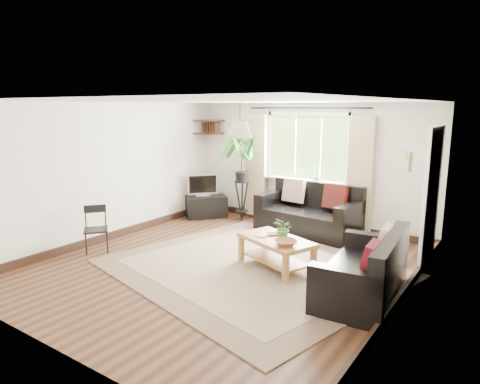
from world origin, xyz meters
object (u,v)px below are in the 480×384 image
Objects in this scene: tv_stand at (206,207)px; sofa_right at (362,267)px; palm_stand at (242,178)px; coffee_table at (276,253)px; folding_chair at (96,231)px; sofa_back at (308,210)px.

sofa_right is at bearing -75.16° from tv_stand.
palm_stand is (0.78, 0.20, 0.67)m from tv_stand.
folding_chair reaches higher than coffee_table.
palm_stand reaches higher than sofa_right.
tv_stand is 1.10× the size of folding_chair.
coffee_table is 2.83m from palm_stand.
palm_stand is (-1.93, 1.96, 0.67)m from coffee_table.
palm_stand reaches higher than tv_stand.
tv_stand is at bearing -171.72° from sofa_back.
coffee_table is (0.39, -1.90, -0.21)m from sofa_back.
folding_chair is at bearing -138.84° from tv_stand.
sofa_right is at bearing -45.91° from sofa_back.
sofa_right is 1.37m from coffee_table.
sofa_right reaches higher than folding_chair.
sofa_right is 1.97× the size of tv_stand.
sofa_back is at bearing -145.53° from sofa_right.
coffee_table is at bearing -73.56° from sofa_back.
sofa_back is 1.60m from palm_stand.
tv_stand is (-2.70, 1.76, -0.00)m from coffee_table.
sofa_back reaches higher than tv_stand.
coffee_table is 1.47× the size of folding_chair.
sofa_back is at bearing 101.61° from coffee_table.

